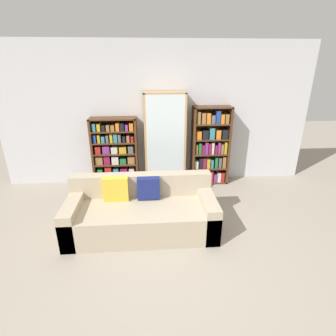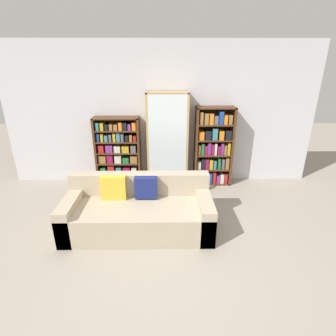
{
  "view_description": "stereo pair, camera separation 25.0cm",
  "coord_description": "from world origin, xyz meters",
  "px_view_note": "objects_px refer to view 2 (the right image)",
  "views": [
    {
      "loc": [
        -0.17,
        -2.59,
        2.29
      ],
      "look_at": [
        0.13,
        1.46,
        0.66
      ],
      "focal_mm": 28.0,
      "sensor_mm": 36.0,
      "label": 1
    },
    {
      "loc": [
        0.08,
        -2.6,
        2.29
      ],
      "look_at": [
        0.13,
        1.46,
        0.66
      ],
      "focal_mm": 28.0,
      "sensor_mm": 36.0,
      "label": 2
    }
  ],
  "objects_px": {
    "bookshelf_left": "(118,152)",
    "bookshelf_right": "(213,148)",
    "display_cabinet": "(167,141)",
    "wine_bottle": "(202,184)",
    "couch": "(138,212)"
  },
  "relations": [
    {
      "from": "bookshelf_left",
      "to": "bookshelf_right",
      "type": "distance_m",
      "value": 1.87
    },
    {
      "from": "bookshelf_left",
      "to": "bookshelf_right",
      "type": "bearing_deg",
      "value": -0.02
    },
    {
      "from": "display_cabinet",
      "to": "wine_bottle",
      "type": "relative_size",
      "value": 5.24
    },
    {
      "from": "couch",
      "to": "display_cabinet",
      "type": "bearing_deg",
      "value": 74.36
    },
    {
      "from": "display_cabinet",
      "to": "couch",
      "type": "bearing_deg",
      "value": -105.64
    },
    {
      "from": "display_cabinet",
      "to": "wine_bottle",
      "type": "xyz_separation_m",
      "value": [
        0.66,
        -0.38,
        -0.76
      ]
    },
    {
      "from": "couch",
      "to": "wine_bottle",
      "type": "xyz_separation_m",
      "value": [
        1.1,
        1.19,
        -0.13
      ]
    },
    {
      "from": "couch",
      "to": "wine_bottle",
      "type": "bearing_deg",
      "value": 47.26
    },
    {
      "from": "couch",
      "to": "bookshelf_right",
      "type": "xyz_separation_m",
      "value": [
        1.34,
        1.59,
        0.47
      ]
    },
    {
      "from": "bookshelf_left",
      "to": "wine_bottle",
      "type": "distance_m",
      "value": 1.76
    },
    {
      "from": "display_cabinet",
      "to": "wine_bottle",
      "type": "height_order",
      "value": "display_cabinet"
    },
    {
      "from": "bookshelf_right",
      "to": "display_cabinet",
      "type": "bearing_deg",
      "value": -178.97
    },
    {
      "from": "bookshelf_left",
      "to": "display_cabinet",
      "type": "bearing_deg",
      "value": -0.99
    },
    {
      "from": "bookshelf_right",
      "to": "couch",
      "type": "bearing_deg",
      "value": -130.12
    },
    {
      "from": "couch",
      "to": "bookshelf_right",
      "type": "distance_m",
      "value": 2.13
    }
  ]
}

